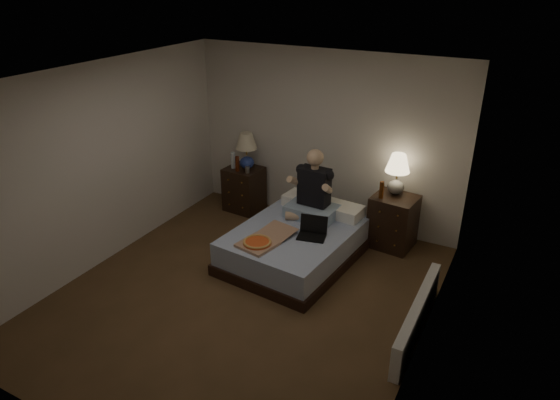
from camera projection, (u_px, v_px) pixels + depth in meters
The scene contains 19 objects.
floor at pixel (244, 295), 5.81m from camera, with size 4.00×4.50×0.00m, color brown.
ceiling at pixel (236, 79), 4.75m from camera, with size 4.00×4.50×0.00m, color white.
wall_back at pixel (325, 139), 7.08m from camera, with size 4.00×2.50×0.00m, color white.
wall_front at pixel (68, 317), 3.48m from camera, with size 4.00×2.50×0.00m, color white.
wall_left at pixel (102, 166), 6.13m from camera, with size 4.50×2.50×0.00m, color white.
wall_right at pixel (431, 242), 4.43m from camera, with size 4.50×2.50×0.00m, color white.
bed at pixel (295, 244), 6.43m from camera, with size 1.33×1.77×0.44m, color #5571AB.
nightstand_left at pixel (244, 189), 7.74m from camera, with size 0.53×0.48×0.69m, color black.
nightstand_right at pixel (393, 222), 6.70m from camera, with size 0.56×0.50×0.72m, color black.
lamp_left at pixel (247, 151), 7.47m from camera, with size 0.32×0.32×0.56m, color #283D94, non-canonical shape.
lamp_right at pixel (397, 174), 6.53m from camera, with size 0.32×0.32×0.56m, color gray, non-canonical shape.
water_bottle at pixel (233, 160), 7.55m from camera, with size 0.07×0.07×0.25m, color silver.
soda_can at pixel (247, 170), 7.41m from camera, with size 0.07×0.07×0.10m, color #B4B4AE.
beer_bottle_left at pixel (237, 164), 7.44m from camera, with size 0.06×0.06×0.23m, color #501D0B.
beer_bottle_right at pixel (381, 190), 6.48m from camera, with size 0.06×0.06×0.23m, color #52260B.
person at pixel (313, 184), 6.47m from camera, with size 0.66×0.52×0.93m, color black, non-canonical shape.
laptop at pixel (312, 229), 6.09m from camera, with size 0.34×0.28×0.24m, color black, non-canonical shape.
pizza_box at pixel (257, 243), 5.95m from camera, with size 0.40×0.76×0.08m, color tan, non-canonical shape.
radiator at pixel (417, 317), 5.13m from camera, with size 0.10×1.60×0.40m, color silver.
Camera 1 is at (2.63, -4.03, 3.46)m, focal length 32.00 mm.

